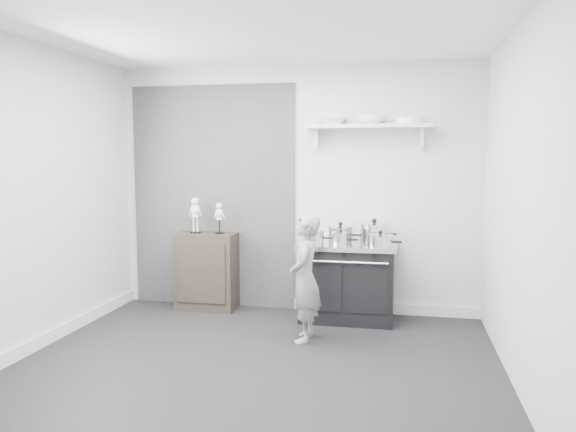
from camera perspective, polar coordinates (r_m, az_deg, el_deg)
The scene contains 16 objects.
ground at distance 4.75m, azimuth -3.49°, elevation -14.97°, with size 4.00×4.00×0.00m, color black.
room_shell at distance 4.60m, azimuth -4.21°, elevation 5.24°, with size 4.02×3.62×2.71m.
wall_shelf at distance 5.98m, azimuth 8.17°, elevation 8.91°, with size 1.30×0.26×0.24m.
stove at distance 5.92m, azimuth 6.05°, elevation -6.61°, with size 1.01×0.63×0.81m.
side_cabinet at distance 6.39m, azimuth -8.21°, elevation -5.54°, with size 0.66×0.38×0.85m, color black.
child at distance 5.19m, azimuth 1.75°, elevation -6.33°, with size 0.43×0.28×1.18m, color gray.
pot_front_left at distance 5.78m, azimuth 2.65°, elevation -2.12°, with size 0.30×0.21×0.18m.
pot_back_left at distance 5.94m, azimuth 5.34°, elevation -1.81°, with size 0.35×0.27×0.21m.
pot_back_right at distance 5.93m, azimuth 8.74°, elevation -1.70°, with size 0.38×0.30×0.25m.
pot_front_right at distance 5.65m, azimuth 9.35°, elevation -2.49°, with size 0.34×0.26×0.17m.
pot_front_center at distance 5.72m, azimuth 5.37°, elevation -2.29°, with size 0.26×0.18×0.16m.
skeleton_full at distance 6.34m, azimuth -9.40°, elevation 0.35°, with size 0.13×0.08×0.46m, color beige, non-canonical shape.
skeleton_torso at distance 6.25m, azimuth -7.00°, elevation 0.02°, with size 0.11×0.07×0.40m, color beige, non-canonical shape.
bowl_large at distance 6.01m, azimuth 4.49°, elevation 9.61°, with size 0.31×0.31×0.08m, color white.
bowl_small at distance 5.97m, azimuth 8.44°, elevation 9.63°, with size 0.27×0.27×0.09m, color white.
plate_stack at distance 5.96m, azimuth 12.26°, elevation 9.44°, with size 0.27×0.27×0.06m, color white.
Camera 1 is at (1.16, -4.28, 1.70)m, focal length 35.00 mm.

